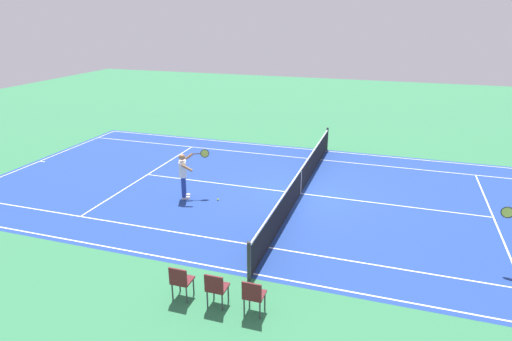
{
  "coord_description": "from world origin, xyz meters",
  "views": [
    {
      "loc": [
        -3.03,
        14.52,
        6.26
      ],
      "look_at": [
        1.55,
        0.5,
        0.9
      ],
      "focal_mm": 30.57,
      "sensor_mm": 36.0,
      "label": 1
    }
  ],
  "objects": [
    {
      "name": "ground_plane",
      "position": [
        0.0,
        0.0,
        0.0
      ],
      "size": [
        60.0,
        60.0,
        0.0
      ],
      "primitive_type": "plane",
      "color": "#2D7247"
    },
    {
      "name": "court_slab",
      "position": [
        0.0,
        0.0,
        0.0
      ],
      "size": [
        24.2,
        11.4,
        0.0
      ],
      "primitive_type": "cube",
      "color": "navy",
      "rests_on": "ground_plane"
    },
    {
      "name": "court_line_markings",
      "position": [
        0.0,
        0.0,
        0.0
      ],
      "size": [
        23.85,
        11.05,
        0.01
      ],
      "color": "white",
      "rests_on": "ground_plane"
    },
    {
      "name": "tennis_net",
      "position": [
        0.0,
        0.0,
        0.49
      ],
      "size": [
        0.1,
        11.7,
        1.08
      ],
      "color": "#2D2D33",
      "rests_on": "ground_plane"
    },
    {
      "name": "tennis_player_near",
      "position": [
        3.85,
        1.65,
        0.93
      ],
      "size": [
        0.92,
        0.94,
        1.7
      ],
      "color": "navy",
      "rests_on": "ground_plane"
    },
    {
      "name": "tennis_ball",
      "position": [
        2.64,
        1.52,
        0.03
      ],
      "size": [
        0.07,
        0.07,
        0.07
      ],
      "primitive_type": "sphere",
      "color": "#CCE01E",
      "rests_on": "ground_plane"
    },
    {
      "name": "spectator_chair_0",
      "position": [
        -0.51,
        7.0,
        0.52
      ],
      "size": [
        0.44,
        0.44,
        0.88
      ],
      "color": "#38383D",
      "rests_on": "ground_plane"
    },
    {
      "name": "spectator_chair_1",
      "position": [
        0.36,
        7.0,
        0.52
      ],
      "size": [
        0.44,
        0.44,
        0.88
      ],
      "color": "#38383D",
      "rests_on": "ground_plane"
    },
    {
      "name": "spectator_chair_2",
      "position": [
        1.24,
        7.0,
        0.52
      ],
      "size": [
        0.44,
        0.44,
        0.88
      ],
      "color": "#38383D",
      "rests_on": "ground_plane"
    }
  ]
}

